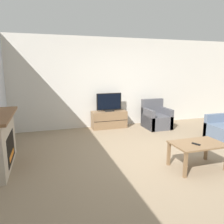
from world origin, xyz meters
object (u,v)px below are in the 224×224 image
Objects in this scene: armchair at (156,119)px; remote at (196,144)px; fireplace at (0,141)px; tv_stand at (109,119)px; coffee_table at (198,147)px; tv at (109,103)px.

armchair reaches higher than remote.
fireplace reaches higher than tv_stand.
tv_stand is (2.67, 2.00, -0.25)m from fireplace.
fireplace is at bearing 162.16° from coffee_table.
coffee_table is at bearing -103.18° from armchair.
tv is at bearing 163.46° from armchair.
tv is at bearing -90.00° from tv_stand.
fireplace is 3.34m from tv_stand.
fireplace is 2.06× the size of tv.
armchair is at bearing -16.54° from tv.
armchair is (1.37, -0.41, 0.02)m from tv_stand.
remote is (3.33, -1.15, -0.02)m from fireplace.
tv reaches higher than remote.
armchair reaches higher than coffee_table.
coffee_table is (0.75, -3.10, -0.36)m from tv.
tv_stand is 3.23m from remote.
tv reaches higher than armchair.
tv is (2.67, 2.00, 0.26)m from fireplace.
tv is 3.23m from remote.
armchair reaches higher than tv_stand.
tv_stand is 0.51m from tv.
tv is at bearing 77.34° from remote.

